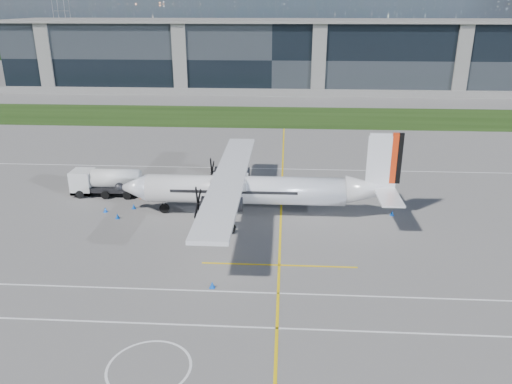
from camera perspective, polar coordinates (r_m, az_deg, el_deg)
The scene contains 17 objects.
ground at distance 82.23m, azimuth 1.11°, elevation 7.43°, with size 400.00×400.00×0.00m, color #625F5C.
grass_strip at distance 90.03m, azimuth 1.33°, elevation 8.61°, with size 400.00×18.00×0.04m, color #1A320D.
terminal_building at distance 120.55m, azimuth 1.98°, elevation 15.27°, with size 120.00×20.00×15.00m, color black.
tree_line at distance 180.70m, azimuth 2.52°, elevation 15.64°, with size 400.00×6.00×6.00m, color black.
pylon_west at distance 207.46m, azimuth -21.31°, elevation 18.31°, with size 9.00×4.60×30.00m, color gray, non-canonical shape.
yellow_taxiway_centerline at distance 53.41m, azimuth 2.96°, elevation -0.00°, with size 0.20×70.00×0.01m, color yellow.
white_lane_line at distance 32.26m, azimuth -3.12°, elevation -15.09°, with size 90.00×0.15×0.01m, color white.
turboprop_aircraft at distance 46.12m, azimuth -0.04°, elevation 2.04°, with size 26.38×27.35×8.21m, color white, non-canonical shape.
fuel_tanker_truck at distance 54.49m, azimuth -17.23°, elevation 1.08°, with size 7.62×2.48×2.86m, color silver, non-canonical shape.
baggage_tug at distance 53.50m, azimuth -12.47°, elevation 0.60°, with size 3.07×1.84×1.84m, color silver, non-canonical shape.
ground_crew_person at distance 52.61m, azimuth -13.06°, elevation 0.23°, with size 0.77×0.55×1.88m, color #F25907.
safety_cone_stbdwing at distance 60.34m, azimuth -1.41°, elevation 2.73°, with size 0.36×0.36×0.50m, color blue.
safety_cone_fwd at distance 50.33m, azimuth -16.84°, elevation -1.94°, with size 0.36×0.36×0.50m, color blue.
safety_cone_portwing at distance 36.00m, azimuth -5.03°, elevation -10.50°, with size 0.36×0.36×0.50m, color blue.
safety_cone_tail at distance 49.13m, azimuth 15.29°, elevation -2.33°, with size 0.36×0.36×0.50m, color blue.
safety_cone_nose_stbd at distance 50.40m, azimuth -13.79°, elevation -1.59°, with size 0.36×0.36×0.50m, color blue.
safety_cone_nose_port at distance 48.51m, azimuth -15.55°, elevation -2.66°, with size 0.36×0.36×0.50m, color blue.
Camera 1 is at (3.28, -39.97, 18.85)m, focal length 35.00 mm.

